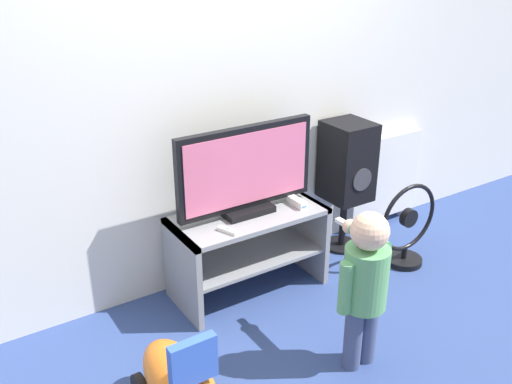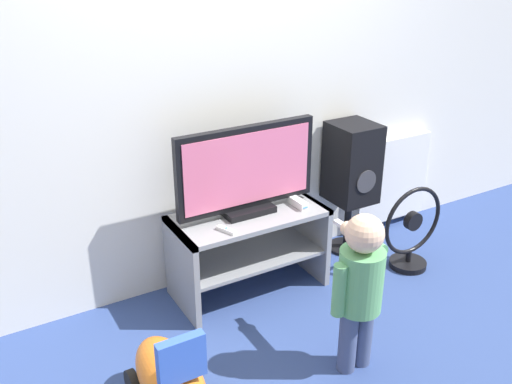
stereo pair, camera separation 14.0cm
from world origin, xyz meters
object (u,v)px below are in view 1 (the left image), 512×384
object	(u,v)px
ride_on_toy	(180,381)
radiator	(384,177)
child	(364,278)
speaker_tower	(347,165)
game_console	(296,202)
television	(246,172)
remote_primary	(228,231)
floor_fan	(407,229)

from	to	relation	value
ride_on_toy	radiator	xyz separation A→B (m)	(2.23, 0.98, 0.19)
child	speaker_tower	size ratio (longest dim) A/B	0.94
game_console	ride_on_toy	world-z (taller)	game_console
child	television	bearing A→B (deg)	97.62
television	child	xyz separation A→B (m)	(0.12, -0.93, -0.29)
television	ride_on_toy	distance (m)	1.28
ride_on_toy	child	bearing A→B (deg)	-9.83
remote_primary	child	size ratio (longest dim) A/B	0.15
remote_primary	speaker_tower	size ratio (longest dim) A/B	0.14
speaker_tower	radiator	world-z (taller)	speaker_tower
floor_fan	television	bearing A→B (deg)	162.89
television	floor_fan	size ratio (longest dim) A/B	1.52
radiator	game_console	bearing A→B (deg)	-164.20
remote_primary	radiator	xyz separation A→B (m)	(1.62, 0.38, -0.16)
game_console	ride_on_toy	xyz separation A→B (m)	(-1.15, -0.68, -0.36)
speaker_tower	remote_primary	bearing A→B (deg)	-167.43
speaker_tower	television	bearing A→B (deg)	-174.79
child	radiator	distance (m)	1.71
ride_on_toy	radiator	distance (m)	2.44
remote_primary	radiator	world-z (taller)	radiator
game_console	floor_fan	bearing A→B (deg)	-18.02
radiator	television	bearing A→B (deg)	-171.08
child	ride_on_toy	distance (m)	1.02
radiator	ride_on_toy	bearing A→B (deg)	-156.26
ride_on_toy	remote_primary	bearing A→B (deg)	44.40
floor_fan	game_console	bearing A→B (deg)	161.98
television	radiator	xyz separation A→B (m)	(1.39, 0.22, -0.42)
game_console	speaker_tower	xyz separation A→B (m)	(0.55, 0.16, 0.08)
floor_fan	radiator	xyz separation A→B (m)	(0.30, 0.55, 0.13)
remote_primary	speaker_tower	distance (m)	1.13
game_console	floor_fan	xyz separation A→B (m)	(0.77, -0.25, -0.30)
radiator	remote_primary	bearing A→B (deg)	-166.65
speaker_tower	game_console	bearing A→B (deg)	-163.45
television	floor_fan	bearing A→B (deg)	-17.11
television	speaker_tower	world-z (taller)	television
game_console	floor_fan	size ratio (longest dim) A/B	0.28
remote_primary	floor_fan	size ratio (longest dim) A/B	0.22
television	ride_on_toy	xyz separation A→B (m)	(-0.83, -0.76, -0.61)
child	game_console	bearing A→B (deg)	76.89
ride_on_toy	floor_fan	bearing A→B (deg)	12.49
speaker_tower	child	bearing A→B (deg)	-126.69
child	floor_fan	world-z (taller)	child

